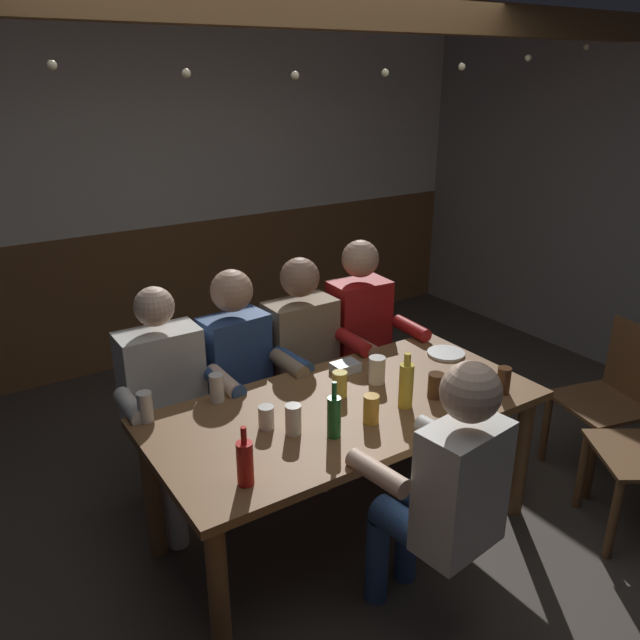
{
  "coord_description": "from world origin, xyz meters",
  "views": [
    {
      "loc": [
        -1.54,
        -2.02,
        2.18
      ],
      "look_at": [
        0.0,
        0.32,
        1.08
      ],
      "focal_mm": 35.73,
      "sensor_mm": 36.0,
      "label": 1
    }
  ],
  "objects_px": {
    "bottle_2": "(245,462)",
    "pint_glass_1": "(293,419)",
    "condiment_caddy": "(345,367)",
    "person_1": "(243,371)",
    "pint_glass_7": "(504,380)",
    "pint_glass_2": "(145,407)",
    "pint_glass_0": "(436,385)",
    "pint_glass_6": "(377,370)",
    "person_4": "(445,487)",
    "pint_glass_5": "(217,388)",
    "person_2": "(308,354)",
    "plate_0": "(446,353)",
    "pint_glass_8": "(266,417)",
    "table_candle": "(470,372)",
    "dining_table": "(346,423)",
    "pint_glass_4": "(340,384)",
    "bottle_0": "(334,416)",
    "person_3": "(366,336)",
    "bottle_1": "(406,384)",
    "person_0": "(168,395)",
    "chair_empty_near_right": "(614,397)"
  },
  "relations": [
    {
      "from": "condiment_caddy",
      "to": "pint_glass_1",
      "type": "xyz_separation_m",
      "value": [
        -0.53,
        -0.37,
        0.04
      ]
    },
    {
      "from": "bottle_2",
      "to": "chair_empty_near_right",
      "type": "bearing_deg",
      "value": -2.43
    },
    {
      "from": "table_candle",
      "to": "pint_glass_4",
      "type": "xyz_separation_m",
      "value": [
        -0.65,
        0.22,
        0.02
      ]
    },
    {
      "from": "bottle_2",
      "to": "plate_0",
      "type": "bearing_deg",
      "value": 17.06
    },
    {
      "from": "plate_0",
      "to": "bottle_2",
      "type": "xyz_separation_m",
      "value": [
        -1.45,
        -0.45,
        0.09
      ]
    },
    {
      "from": "bottle_1",
      "to": "pint_glass_7",
      "type": "bearing_deg",
      "value": -17.7
    },
    {
      "from": "condiment_caddy",
      "to": "bottle_0",
      "type": "xyz_separation_m",
      "value": [
        -0.4,
        -0.48,
        0.07
      ]
    },
    {
      "from": "dining_table",
      "to": "pint_glass_4",
      "type": "height_order",
      "value": "pint_glass_4"
    },
    {
      "from": "dining_table",
      "to": "pint_glass_2",
      "type": "distance_m",
      "value": 0.92
    },
    {
      "from": "plate_0",
      "to": "pint_glass_6",
      "type": "relative_size",
      "value": 1.51
    },
    {
      "from": "person_1",
      "to": "bottle_1",
      "type": "relative_size",
      "value": 4.57
    },
    {
      "from": "person_1",
      "to": "person_3",
      "type": "relative_size",
      "value": 0.97
    },
    {
      "from": "pint_glass_1",
      "to": "pint_glass_2",
      "type": "height_order",
      "value": "pint_glass_2"
    },
    {
      "from": "condiment_caddy",
      "to": "pint_glass_8",
      "type": "relative_size",
      "value": 1.35
    },
    {
      "from": "bottle_1",
      "to": "pint_glass_7",
      "type": "distance_m",
      "value": 0.51
    },
    {
      "from": "pint_glass_7",
      "to": "pint_glass_5",
      "type": "bearing_deg",
      "value": 150.22
    },
    {
      "from": "person_1",
      "to": "person_3",
      "type": "bearing_deg",
      "value": 174.32
    },
    {
      "from": "pint_glass_0",
      "to": "pint_glass_6",
      "type": "bearing_deg",
      "value": 117.23
    },
    {
      "from": "pint_glass_1",
      "to": "person_0",
      "type": "bearing_deg",
      "value": 111.22
    },
    {
      "from": "chair_empty_near_right",
      "to": "pint_glass_0",
      "type": "distance_m",
      "value": 1.23
    },
    {
      "from": "person_2",
      "to": "person_4",
      "type": "bearing_deg",
      "value": 79.97
    },
    {
      "from": "pint_glass_5",
      "to": "pint_glass_7",
      "type": "distance_m",
      "value": 1.37
    },
    {
      "from": "plate_0",
      "to": "pint_glass_4",
      "type": "distance_m",
      "value": 0.76
    },
    {
      "from": "pint_glass_2",
      "to": "pint_glass_7",
      "type": "xyz_separation_m",
      "value": [
        1.53,
        -0.69,
        -0.0
      ]
    },
    {
      "from": "bottle_1",
      "to": "pint_glass_8",
      "type": "distance_m",
      "value": 0.66
    },
    {
      "from": "person_3",
      "to": "person_4",
      "type": "height_order",
      "value": "person_3"
    },
    {
      "from": "table_candle",
      "to": "bottle_2",
      "type": "distance_m",
      "value": 1.35
    },
    {
      "from": "condiment_caddy",
      "to": "pint_glass_0",
      "type": "height_order",
      "value": "pint_glass_0"
    },
    {
      "from": "person_2",
      "to": "plate_0",
      "type": "xyz_separation_m",
      "value": [
        0.58,
        -0.51,
        0.06
      ]
    },
    {
      "from": "bottle_0",
      "to": "pint_glass_8",
      "type": "distance_m",
      "value": 0.3
    },
    {
      "from": "person_4",
      "to": "pint_glass_6",
      "type": "height_order",
      "value": "person_4"
    },
    {
      "from": "dining_table",
      "to": "pint_glass_2",
      "type": "height_order",
      "value": "pint_glass_2"
    },
    {
      "from": "pint_glass_2",
      "to": "pint_glass_7",
      "type": "relative_size",
      "value": 1.06
    },
    {
      "from": "dining_table",
      "to": "pint_glass_6",
      "type": "distance_m",
      "value": 0.33
    },
    {
      "from": "person_1",
      "to": "pint_glass_1",
      "type": "height_order",
      "value": "person_1"
    },
    {
      "from": "person_2",
      "to": "person_3",
      "type": "bearing_deg",
      "value": 179.24
    },
    {
      "from": "person_4",
      "to": "pint_glass_6",
      "type": "xyz_separation_m",
      "value": [
        0.27,
        0.78,
        0.11
      ]
    },
    {
      "from": "dining_table",
      "to": "plate_0",
      "type": "xyz_separation_m",
      "value": [
        0.78,
        0.16,
        0.1
      ]
    },
    {
      "from": "person_1",
      "to": "chair_empty_near_right",
      "type": "relative_size",
      "value": 1.39
    },
    {
      "from": "dining_table",
      "to": "pint_glass_0",
      "type": "xyz_separation_m",
      "value": [
        0.4,
        -0.17,
        0.16
      ]
    },
    {
      "from": "bottle_2",
      "to": "pint_glass_1",
      "type": "xyz_separation_m",
      "value": [
        0.33,
        0.21,
        -0.03
      ]
    },
    {
      "from": "condiment_caddy",
      "to": "pint_glass_4",
      "type": "bearing_deg",
      "value": -131.2
    },
    {
      "from": "pint_glass_1",
      "to": "pint_glass_7",
      "type": "height_order",
      "value": "pint_glass_1"
    },
    {
      "from": "person_2",
      "to": "plate_0",
      "type": "bearing_deg",
      "value": 137.74
    },
    {
      "from": "pint_glass_6",
      "to": "pint_glass_7",
      "type": "bearing_deg",
      "value": -43.54
    },
    {
      "from": "person_0",
      "to": "pint_glass_1",
      "type": "distance_m",
      "value": 0.81
    },
    {
      "from": "plate_0",
      "to": "pint_glass_8",
      "type": "distance_m",
      "value": 1.2
    },
    {
      "from": "person_4",
      "to": "chair_empty_near_right",
      "type": "relative_size",
      "value": 1.4
    },
    {
      "from": "person_4",
      "to": "pint_glass_8",
      "type": "height_order",
      "value": "person_4"
    },
    {
      "from": "pint_glass_8",
      "to": "pint_glass_1",
      "type": "bearing_deg",
      "value": -53.74
    }
  ]
}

